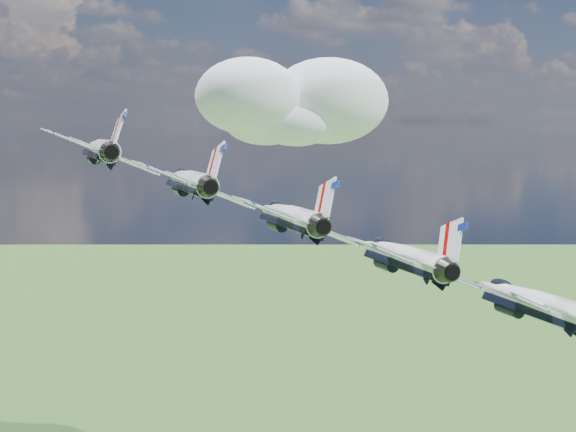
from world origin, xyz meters
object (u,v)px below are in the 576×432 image
object	(u,v)px
jet_1	(189,181)
jet_4	(527,301)
jet_3	(400,256)
jet_2	(288,216)
jet_0	(100,149)

from	to	relation	value
jet_1	jet_4	distance (m)	34.69
jet_3	jet_4	world-z (taller)	jet_3
jet_1	jet_2	size ratio (longest dim) A/B	1.00
jet_0	jet_1	world-z (taller)	jet_0
jet_0	jet_2	size ratio (longest dim) A/B	1.00
jet_0	jet_3	bearing A→B (deg)	-46.79
jet_3	jet_4	bearing A→B (deg)	-46.79
jet_0	jet_3	distance (m)	34.69
jet_0	jet_4	xyz separation A→B (m)	(32.95, -30.18, -11.95)
jet_4	jet_3	bearing A→B (deg)	133.21
jet_3	jet_2	bearing A→B (deg)	133.21
jet_0	jet_2	distance (m)	23.13
jet_1	jet_3	distance (m)	23.13
jet_2	jet_0	bearing A→B (deg)	133.21
jet_0	jet_4	bearing A→B (deg)	-46.79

